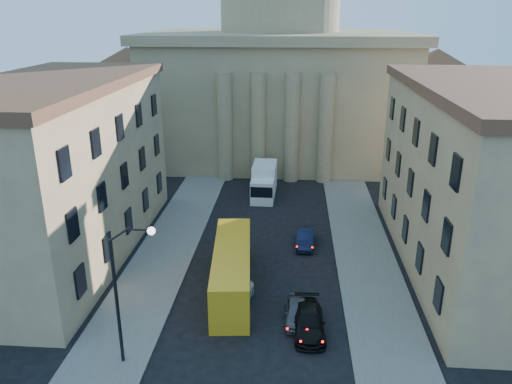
# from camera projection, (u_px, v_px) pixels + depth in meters

# --- Properties ---
(sidewalk_left) EXTENTS (5.00, 60.00, 0.15)m
(sidewalk_left) POSITION_uv_depth(u_px,v_px,m) (153.00, 276.00, 38.94)
(sidewalk_left) COLOR #63605A
(sidewalk_left) RESTS_ON ground
(sidewalk_right) EXTENTS (5.00, 60.00, 0.15)m
(sidewalk_right) POSITION_uv_depth(u_px,v_px,m) (373.00, 285.00, 37.73)
(sidewalk_right) COLOR #63605A
(sidewalk_right) RESTS_ON ground
(church) EXTENTS (68.02, 28.76, 36.60)m
(church) POSITION_uv_depth(u_px,v_px,m) (279.00, 70.00, 69.45)
(church) COLOR #847451
(church) RESTS_ON ground
(building_left) EXTENTS (11.60, 26.60, 14.70)m
(building_left) POSITION_uv_depth(u_px,v_px,m) (57.00, 169.00, 40.80)
(building_left) COLOR tan
(building_left) RESTS_ON ground
(building_right) EXTENTS (11.60, 26.60, 14.70)m
(building_right) POSITION_uv_depth(u_px,v_px,m) (485.00, 179.00, 38.38)
(building_right) COLOR tan
(building_right) RESTS_ON ground
(street_lamp) EXTENTS (2.62, 0.44, 8.83)m
(street_lamp) POSITION_uv_depth(u_px,v_px,m) (124.00, 284.00, 27.68)
(street_lamp) COLOR black
(street_lamp) RESTS_ON ground
(car_left_mid) EXTENTS (2.58, 4.84, 1.30)m
(car_left_mid) POSITION_uv_depth(u_px,v_px,m) (234.00, 298.00, 34.93)
(car_left_mid) COLOR white
(car_left_mid) RESTS_ON ground
(car_right_mid) EXTENTS (2.20, 5.00, 1.43)m
(car_right_mid) POSITION_uv_depth(u_px,v_px,m) (309.00, 321.00, 32.20)
(car_right_mid) COLOR black
(car_right_mid) RESTS_ON ground
(car_right_far) EXTENTS (1.59, 3.93, 1.34)m
(car_right_far) POSITION_uv_depth(u_px,v_px,m) (297.00, 312.00, 33.31)
(car_right_far) COLOR #4D4D52
(car_right_far) RESTS_ON ground
(car_right_distant) EXTENTS (1.66, 4.33, 1.41)m
(car_right_distant) POSITION_uv_depth(u_px,v_px,m) (305.00, 238.00, 44.15)
(car_right_distant) COLOR black
(car_right_distant) RESTS_ON ground
(city_bus) EXTENTS (3.63, 11.75, 3.26)m
(city_bus) POSITION_uv_depth(u_px,v_px,m) (232.00, 268.00, 36.76)
(city_bus) COLOR gold
(city_bus) RESTS_ON ground
(box_truck) EXTENTS (2.65, 6.45, 3.51)m
(box_truck) POSITION_uv_depth(u_px,v_px,m) (264.00, 182.00, 55.64)
(box_truck) COLOR white
(box_truck) RESTS_ON ground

